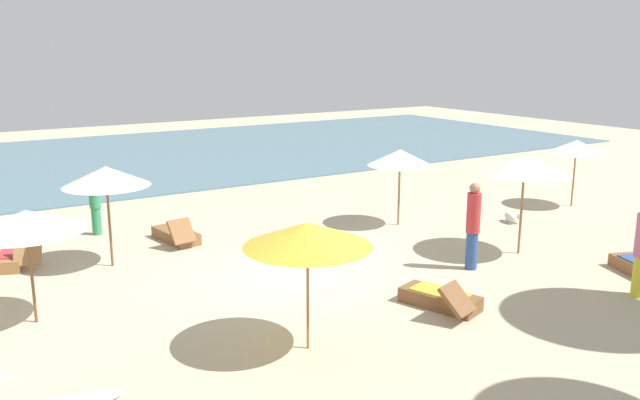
# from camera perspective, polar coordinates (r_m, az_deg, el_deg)

# --- Properties ---
(ground_plane) EXTENTS (60.00, 60.00, 0.00)m
(ground_plane) POSITION_cam_1_polar(r_m,az_deg,el_deg) (14.13, -2.20, -6.60)
(ground_plane) COLOR #BCAD8E
(ocean_water) EXTENTS (48.00, 16.00, 0.06)m
(ocean_water) POSITION_cam_1_polar(r_m,az_deg,el_deg) (29.67, -18.92, 3.23)
(ocean_water) COLOR slate
(ocean_water) RESTS_ON ground_plane
(umbrella_0) EXTENTS (2.12, 2.12, 2.33)m
(umbrella_0) POSITION_cam_1_polar(r_m,az_deg,el_deg) (15.82, 17.33, 2.91)
(umbrella_0) COLOR olive
(umbrella_0) RESTS_ON ground_plane
(umbrella_1) EXTENTS (2.05, 2.05, 2.11)m
(umbrella_1) POSITION_cam_1_polar(r_m,az_deg,el_deg) (10.24, -1.09, -3.03)
(umbrella_1) COLOR olive
(umbrella_1) RESTS_ON ground_plane
(umbrella_2) EXTENTS (1.99, 1.99, 2.05)m
(umbrella_2) POSITION_cam_1_polar(r_m,az_deg,el_deg) (12.34, -24.15, -1.68)
(umbrella_2) COLOR brown
(umbrella_2) RESTS_ON ground_plane
(umbrella_3) EXTENTS (1.89, 1.89, 2.26)m
(umbrella_3) POSITION_cam_1_polar(r_m,az_deg,el_deg) (14.96, -18.08, 1.96)
(umbrella_3) COLOR brown
(umbrella_3) RESTS_ON ground_plane
(umbrella_4) EXTENTS (1.76, 1.76, 2.09)m
(umbrella_4) POSITION_cam_1_polar(r_m,az_deg,el_deg) (17.83, 6.95, 3.68)
(umbrella_4) COLOR olive
(umbrella_4) RESTS_ON ground_plane
(umbrella_7) EXTENTS (1.74, 1.74, 2.04)m
(umbrella_7) POSITION_cam_1_polar(r_m,az_deg,el_deg) (21.31, 21.36, 4.32)
(umbrella_7) COLOR olive
(umbrella_7) RESTS_ON ground_plane
(lounger_1) EXTENTS (1.11, 1.74, 0.74)m
(lounger_1) POSITION_cam_1_polar(r_m,az_deg,el_deg) (16.27, -25.02, -4.52)
(lounger_1) COLOR olive
(lounger_1) RESTS_ON ground_plane
(lounger_3) EXTENTS (1.08, 1.80, 0.66)m
(lounger_3) POSITION_cam_1_polar(r_m,az_deg,el_deg) (12.62, 10.49, -8.44)
(lounger_3) COLOR brown
(lounger_3) RESTS_ON ground_plane
(lounger_4) EXTENTS (0.82, 1.74, 0.71)m
(lounger_4) POSITION_cam_1_polar(r_m,az_deg,el_deg) (16.87, -12.35, -2.99)
(lounger_4) COLOR brown
(lounger_4) RESTS_ON ground_plane
(person_0) EXTENTS (0.43, 0.43, 1.93)m
(person_0) POSITION_cam_1_polar(r_m,az_deg,el_deg) (14.64, 13.14, -2.12)
(person_0) COLOR #2D4C8C
(person_0) RESTS_ON ground_plane
(person_2) EXTENTS (0.40, 0.40, 1.66)m
(person_2) POSITION_cam_1_polar(r_m,az_deg,el_deg) (17.91, -18.94, -0.22)
(person_2) COLOR #338C59
(person_2) RESTS_ON ground_plane
(dog) EXTENTS (0.47, 0.63, 0.30)m
(dog) POSITION_cam_1_polar(r_m,az_deg,el_deg) (19.01, 16.30, -1.44)
(dog) COLOR silver
(dog) RESTS_ON ground_plane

